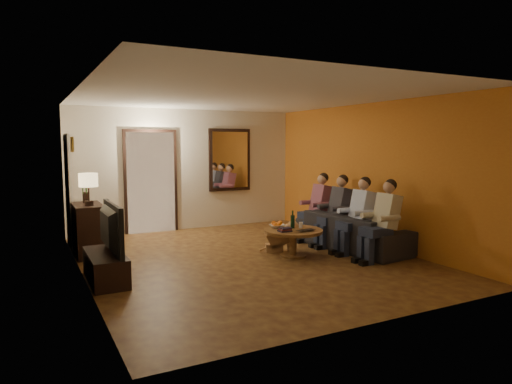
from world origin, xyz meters
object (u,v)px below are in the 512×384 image
tv_stand (106,267)px  laptop (308,231)px  bowl (277,226)px  wine_bottle (293,219)px  coffee_table (293,243)px  sofa (352,231)px  person_b (359,218)px  person_a (384,224)px  dresser (88,229)px  person_c (337,213)px  table_lamp (89,189)px  dog (280,236)px  person_d (318,209)px  tv (104,229)px

tv_stand → laptop: 3.12m
bowl → wine_bottle: size_ratio=0.84×
tv_stand → coffee_table: size_ratio=1.19×
laptop → coffee_table: bearing=104.1°
sofa → person_b: size_ratio=1.81×
person_a → dresser: bearing=147.9°
sofa → wine_bottle: size_ratio=6.99×
person_b → person_a: bearing=-90.0°
person_b → person_c: same height
table_lamp → laptop: (3.10, -1.73, -0.66)m
bowl → wine_bottle: wine_bottle is taller
dog → wine_bottle: size_ratio=1.81×
table_lamp → wine_bottle: (3.05, -1.35, -0.52)m
person_d → wine_bottle: 1.33m
laptop → person_d: bearing=43.4°
coffee_table → wine_bottle: bearing=63.4°
table_lamp → tv_stand: (0.00, -1.46, -0.93)m
wine_bottle → coffee_table: bearing=-116.6°
person_d → sofa: bearing=-83.7°
coffee_table → laptop: laptop is taller
dresser → person_d: person_d is taller
tv → coffee_table: 3.04m
dresser → sofa: size_ratio=0.45×
coffee_table → bowl: bowl is taller
person_d → dog: (-1.15, -0.52, -0.32)m
bowl → laptop: 0.57m
table_lamp → person_b: 4.51m
sofa → wine_bottle: wine_bottle is taller
person_c → person_d: 0.60m
person_d → person_b: bearing=-90.0°
person_a → wine_bottle: 1.47m
person_b → person_c: (0.00, 0.60, 0.00)m
dresser → person_d: (4.11, -0.78, 0.17)m
person_a → person_d: 1.80m
person_b → dog: person_b is taller
tv_stand → laptop: size_ratio=3.53×
dresser → bowl: size_ratio=3.72×
bowl → dog: bearing=46.0°
dresser → person_a: bearing=-32.1°
tv_stand → coffee_table: coffee_table is taller
sofa → person_a: (-0.10, -0.90, 0.28)m
person_a → dog: size_ratio=2.14×
dresser → bowl: 3.17m
wine_bottle → tv_stand: bearing=-177.9°
tv → person_b: bearing=-94.2°
dresser → dog: bearing=-23.6°
person_a → coffee_table: bearing=140.7°
tv → laptop: tv is taller
dresser → person_c: 4.34m
dresser → laptop: 3.66m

